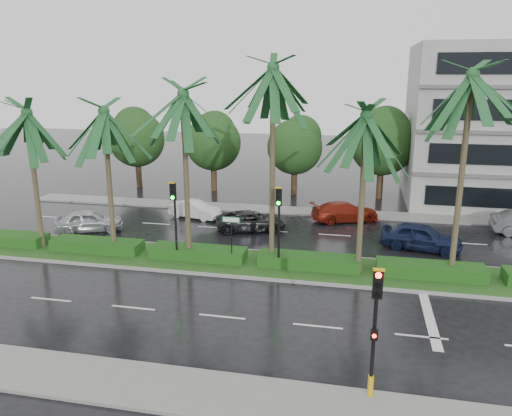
% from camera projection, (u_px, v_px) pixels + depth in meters
% --- Properties ---
extents(ground, '(120.00, 120.00, 0.00)m').
position_uv_depth(ground, '(248.00, 272.00, 25.60)').
color(ground, black).
rests_on(ground, ground).
extents(near_sidewalk, '(40.00, 2.40, 0.12)m').
position_uv_depth(near_sidewalk, '(178.00, 390.00, 15.95)').
color(near_sidewalk, slate).
rests_on(near_sidewalk, ground).
extents(far_sidewalk, '(40.00, 2.00, 0.12)m').
position_uv_depth(far_sidewalk, '(284.00, 210.00, 36.92)').
color(far_sidewalk, slate).
rests_on(far_sidewalk, ground).
extents(median, '(36.00, 4.00, 0.15)m').
position_uv_depth(median, '(252.00, 263.00, 26.53)').
color(median, gray).
rests_on(median, ground).
extents(hedge, '(35.20, 1.40, 0.60)m').
position_uv_depth(hedge, '(252.00, 257.00, 26.43)').
color(hedge, '#1E4714').
rests_on(hedge, median).
extents(lane_markings, '(34.00, 13.06, 0.01)m').
position_uv_depth(lane_markings, '(306.00, 280.00, 24.59)').
color(lane_markings, silver).
rests_on(lane_markings, ground).
extents(palm_row, '(26.30, 4.20, 10.77)m').
position_uv_depth(palm_row, '(228.00, 110.00, 24.70)').
color(palm_row, '#3D3423').
rests_on(palm_row, median).
extents(signal_near, '(0.34, 0.45, 4.36)m').
position_uv_depth(signal_near, '(375.00, 328.00, 14.89)').
color(signal_near, black).
rests_on(signal_near, near_sidewalk).
extents(signal_median_left, '(0.34, 0.42, 4.36)m').
position_uv_depth(signal_median_left, '(174.00, 210.00, 25.89)').
color(signal_median_left, black).
rests_on(signal_median_left, median).
extents(signal_median_right, '(0.34, 0.42, 4.36)m').
position_uv_depth(signal_median_right, '(279.00, 216.00, 24.80)').
color(signal_median_right, black).
rests_on(signal_median_right, median).
extents(street_sign, '(0.95, 0.09, 2.60)m').
position_uv_depth(street_sign, '(231.00, 228.00, 25.70)').
color(street_sign, black).
rests_on(street_sign, median).
extents(bg_trees, '(32.87, 5.14, 7.43)m').
position_uv_depth(bg_trees, '(298.00, 141.00, 40.99)').
color(bg_trees, '#3E271C').
rests_on(bg_trees, ground).
extents(car_silver, '(3.23, 4.49, 1.42)m').
position_uv_depth(car_silver, '(89.00, 221.00, 32.00)').
color(car_silver, '#B7B9C0').
rests_on(car_silver, ground).
extents(car_white, '(2.12, 3.91, 1.22)m').
position_uv_depth(car_white, '(195.00, 209.00, 35.02)').
color(car_white, silver).
rests_on(car_white, ground).
extents(car_darkgrey, '(3.35, 4.95, 1.26)m').
position_uv_depth(car_darkgrey, '(251.00, 221.00, 32.28)').
color(car_darkgrey, black).
rests_on(car_darkgrey, ground).
extents(car_red, '(3.52, 4.99, 1.34)m').
position_uv_depth(car_red, '(345.00, 212.00, 34.26)').
color(car_red, maroon).
rests_on(car_red, ground).
extents(car_blue, '(2.78, 4.82, 1.54)m').
position_uv_depth(car_blue, '(421.00, 237.00, 28.68)').
color(car_blue, '#161F43').
rests_on(car_blue, ground).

